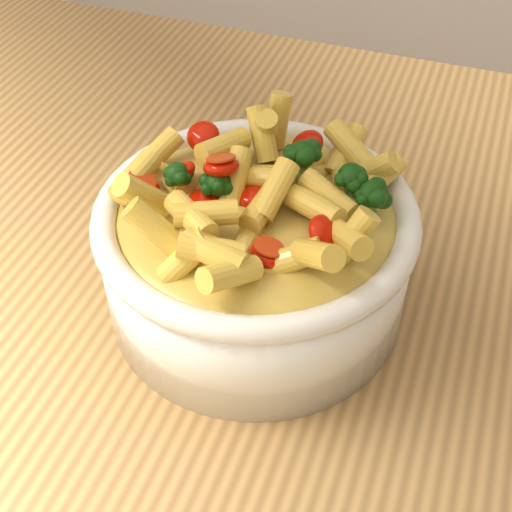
% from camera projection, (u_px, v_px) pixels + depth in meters
% --- Properties ---
extents(table, '(1.20, 0.80, 0.90)m').
position_uv_depth(table, '(196.00, 318.00, 0.70)').
color(table, tan).
rests_on(table, ground).
extents(serving_bowl, '(0.24, 0.24, 0.10)m').
position_uv_depth(serving_bowl, '(256.00, 255.00, 0.54)').
color(serving_bowl, white).
rests_on(serving_bowl, table).
extents(pasta_salad, '(0.19, 0.19, 0.04)m').
position_uv_depth(pasta_salad, '(256.00, 189.00, 0.50)').
color(pasta_salad, '#F4BD4D').
rests_on(pasta_salad, serving_bowl).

